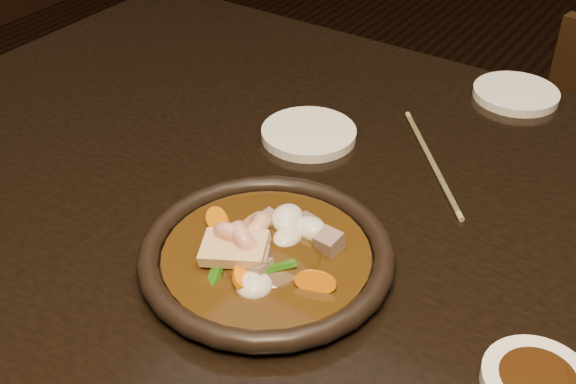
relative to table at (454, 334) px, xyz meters
The scene contains 8 objects.
table is the anchor object (origin of this frame).
plate 0.22m from the table, 152.22° to the right, with size 0.26×0.26×0.03m.
stirfry 0.22m from the table, 152.93° to the right, with size 0.18×0.14×0.06m.
soy_dish 0.16m from the table, 41.33° to the right, with size 0.09×0.09×0.01m, color white.
saucer_left 0.31m from the table, 152.81° to the left, with size 0.12×0.12×0.01m, color white.
saucer_right 0.41m from the table, 102.67° to the left, with size 0.12×0.12×0.01m, color white.
chopsticks 0.22m from the table, 123.65° to the left, with size 0.16×0.18×0.01m.
napkin 0.21m from the table, 158.36° to the right, with size 0.16×0.16×0.00m, color #9B5F65.
Camera 1 is at (0.15, -0.53, 1.24)m, focal length 45.00 mm.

